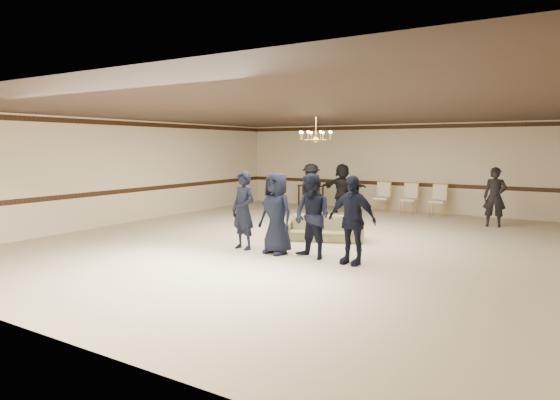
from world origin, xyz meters
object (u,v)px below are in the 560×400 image
(banquet_chair_right, at_px, (438,201))
(banquet_chair_mid, at_px, (409,199))
(adult_mid, at_px, (342,188))
(adult_right, at_px, (495,197))
(boy_a, at_px, (243,210))
(adult_left, at_px, (311,189))
(banquet_chair_left, at_px, (382,198))
(console_table, at_px, (311,196))
(boy_b, at_px, (276,213))
(chandelier, at_px, (316,127))
(boy_c, at_px, (312,216))
(boy_d, at_px, (352,220))
(settee, at_px, (322,228))

(banquet_chair_right, bearing_deg, banquet_chair_mid, -174.30)
(adult_mid, xyz_separation_m, adult_right, (5.10, -0.40, 0.00))
(boy_a, height_order, adult_left, boy_a)
(adult_left, distance_m, banquet_chair_left, 2.60)
(adult_left, relative_size, console_table, 1.75)
(banquet_chair_right, bearing_deg, boy_b, -96.41)
(console_table, bearing_deg, chandelier, -56.37)
(chandelier, distance_m, adult_mid, 4.95)
(adult_mid, height_order, adult_right, same)
(boy_b, height_order, console_table, boy_b)
(boy_c, relative_size, boy_d, 1.00)
(adult_right, bearing_deg, boy_a, -130.10)
(console_table, bearing_deg, boy_d, -52.45)
(adult_right, relative_size, console_table, 1.75)
(boy_c, distance_m, adult_mid, 7.27)
(boy_a, distance_m, banquet_chair_left, 7.73)
(banquet_chair_right, relative_size, console_table, 1.06)
(boy_a, xyz_separation_m, banquet_chair_left, (0.55, 7.70, -0.37))
(chandelier, relative_size, boy_a, 0.52)
(banquet_chair_right, bearing_deg, boy_a, -102.63)
(console_table, bearing_deg, banquet_chair_mid, 1.60)
(boy_b, xyz_separation_m, boy_d, (1.80, 0.00, 0.00))
(adult_right, xyz_separation_m, banquet_chair_mid, (-2.94, 1.25, -0.35))
(adult_right, xyz_separation_m, banquet_chair_right, (-1.94, 1.25, -0.35))
(boy_c, distance_m, banquet_chair_mid, 7.72)
(adult_mid, distance_m, banquet_chair_mid, 2.35)
(chandelier, relative_size, banquet_chair_right, 0.88)
(adult_mid, relative_size, banquet_chair_right, 1.66)
(boy_c, xyz_separation_m, banquet_chair_right, (0.75, 7.70, -0.37))
(boy_d, xyz_separation_m, adult_right, (1.79, 6.46, -0.02))
(boy_a, height_order, settee, boy_a)
(adult_mid, xyz_separation_m, console_table, (-1.84, 1.05, -0.46))
(boy_a, bearing_deg, banquet_chair_mid, 88.80)
(boy_d, bearing_deg, boy_a, -173.91)
(boy_d, xyz_separation_m, adult_left, (-4.21, 6.16, -0.02))
(boy_d, bearing_deg, settee, 136.51)
(settee, height_order, console_table, console_table)
(chandelier, relative_size, adult_mid, 0.53)
(adult_left, xyz_separation_m, banquet_chair_left, (2.06, 1.55, -0.35))
(chandelier, relative_size, banquet_chair_mid, 0.88)
(boy_a, xyz_separation_m, boy_b, (0.90, 0.00, 0.00))
(adult_left, bearing_deg, banquet_chair_mid, -124.60)
(boy_d, distance_m, banquet_chair_mid, 7.80)
(settee, bearing_deg, boy_b, -114.92)
(boy_a, xyz_separation_m, adult_right, (4.49, 6.46, -0.02))
(boy_a, relative_size, adult_mid, 1.02)
(boy_a, distance_m, boy_c, 1.80)
(settee, relative_size, banquet_chair_right, 1.96)
(chandelier, relative_size, banquet_chair_left, 0.88)
(boy_b, xyz_separation_m, adult_right, (3.59, 6.46, -0.02))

